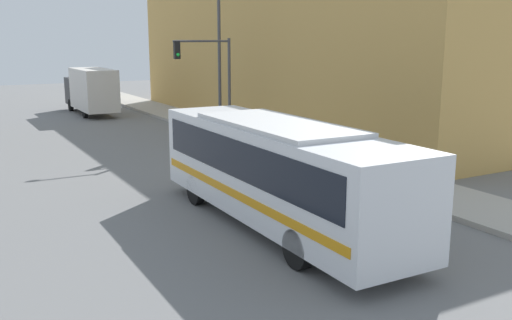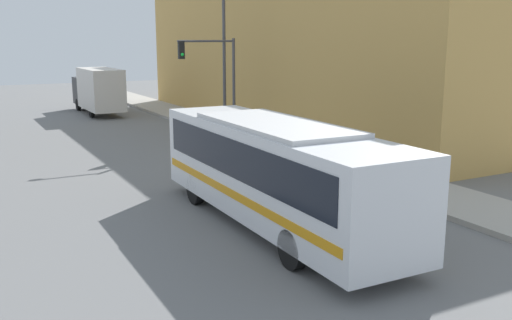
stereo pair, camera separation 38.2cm
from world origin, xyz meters
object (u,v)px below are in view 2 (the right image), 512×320
at_px(pedestrian_near_corner, 357,150).
at_px(delivery_truck, 98,89).
at_px(parking_meter, 259,126).
at_px(street_lamp, 218,48).
at_px(city_bus, 275,167).
at_px(fire_hydrant, 326,158).
at_px(traffic_light_pole, 215,70).

bearing_deg(pedestrian_near_corner, delivery_truck, 101.06).
height_order(parking_meter, pedestrian_near_corner, pedestrian_near_corner).
distance_m(delivery_truck, street_lamp, 13.69).
bearing_deg(street_lamp, pedestrian_near_corner, -85.75).
distance_m(city_bus, delivery_truck, 28.52).
bearing_deg(fire_hydrant, pedestrian_near_corner, -55.60).
relative_size(fire_hydrant, pedestrian_near_corner, 0.45).
bearing_deg(street_lamp, city_bus, -109.02).
distance_m(parking_meter, street_lamp, 5.94).
height_order(delivery_truck, traffic_light_pole, traffic_light_pole).
relative_size(city_bus, parking_meter, 7.86).
xyz_separation_m(delivery_truck, parking_meter, (4.01, -17.29, -0.70)).
bearing_deg(fire_hydrant, traffic_light_pole, 96.16).
xyz_separation_m(fire_hydrant, parking_meter, (0.00, 5.90, 0.55)).
relative_size(delivery_truck, traffic_light_pole, 1.50).
height_order(city_bus, street_lamp, street_lamp).
bearing_deg(pedestrian_near_corner, fire_hydrant, 124.40).
relative_size(street_lamp, pedestrian_near_corner, 4.87).
bearing_deg(street_lamp, traffic_light_pole, -120.95).
xyz_separation_m(traffic_light_pole, parking_meter, (0.97, -3.13, -2.70)).
bearing_deg(parking_meter, street_lamp, 91.56).
bearing_deg(street_lamp, parking_meter, -88.44).
height_order(city_bus, traffic_light_pole, traffic_light_pole).
xyz_separation_m(delivery_truck, traffic_light_pole, (3.03, -14.17, 2.00)).
bearing_deg(fire_hydrant, city_bus, -136.39).
distance_m(traffic_light_pole, pedestrian_near_corner, 10.61).
xyz_separation_m(delivery_truck, pedestrian_near_corner, (4.74, -24.26, -0.78)).
distance_m(traffic_light_pole, street_lamp, 2.00).
xyz_separation_m(city_bus, parking_meter, (5.55, 11.18, -0.70)).
bearing_deg(city_bus, parking_meter, 64.18).
distance_m(city_bus, traffic_light_pole, 15.15).
bearing_deg(parking_meter, pedestrian_near_corner, -84.00).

